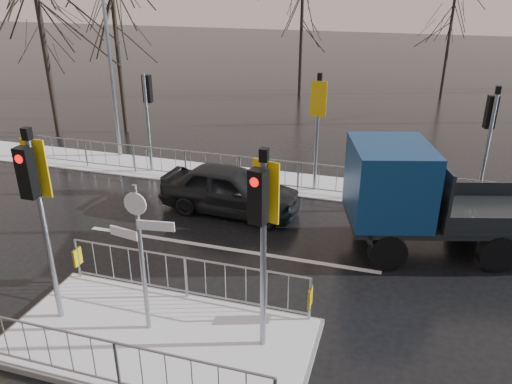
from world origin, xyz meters
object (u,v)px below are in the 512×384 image
(flatbed_truck, at_px, (422,196))
(street_lamp_left, at_px, (109,38))
(car_far_lane, at_px, (230,189))
(traffic_island, at_px, (157,326))

(flatbed_truck, relative_size, street_lamp_left, 0.80)
(flatbed_truck, xyz_separation_m, street_lamp_left, (-11.18, 4.27, 2.98))
(car_far_lane, xyz_separation_m, flatbed_truck, (5.38, -0.76, 0.80))
(traffic_island, relative_size, car_far_lane, 1.42)
(flatbed_truck, height_order, street_lamp_left, street_lamp_left)
(flatbed_truck, bearing_deg, car_far_lane, 171.93)
(street_lamp_left, bearing_deg, traffic_island, -55.93)
(car_far_lane, bearing_deg, flatbed_truck, -94.30)
(flatbed_truck, bearing_deg, street_lamp_left, 159.09)
(traffic_island, relative_size, street_lamp_left, 0.73)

